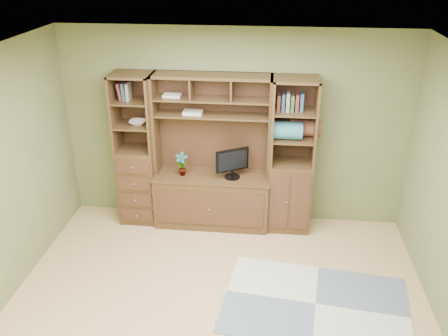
# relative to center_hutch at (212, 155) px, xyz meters

# --- Properties ---
(room) EXTENTS (4.60, 4.10, 2.64)m
(room) POSITION_rel_center_hutch_xyz_m (0.27, -1.73, 0.28)
(room) COLOR tan
(room) RESTS_ON ground
(center_hutch) EXTENTS (1.54, 0.53, 2.05)m
(center_hutch) POSITION_rel_center_hutch_xyz_m (0.00, 0.00, 0.00)
(center_hutch) COLOR #442D18
(center_hutch) RESTS_ON ground
(left_tower) EXTENTS (0.50, 0.45, 2.05)m
(left_tower) POSITION_rel_center_hutch_xyz_m (-1.00, 0.04, 0.00)
(left_tower) COLOR #442D18
(left_tower) RESTS_ON ground
(right_tower) EXTENTS (0.55, 0.45, 2.05)m
(right_tower) POSITION_rel_center_hutch_xyz_m (1.02, 0.04, 0.00)
(right_tower) COLOR #442D18
(right_tower) RESTS_ON ground
(rug) EXTENTS (2.08, 1.51, 0.01)m
(rug) POSITION_rel_center_hutch_xyz_m (1.30, -1.51, -1.02)
(rug) COLOR #989D9E
(rug) RESTS_ON ground
(monitor) EXTENTS (0.49, 0.40, 0.55)m
(monitor) POSITION_rel_center_hutch_xyz_m (0.27, -0.03, -0.02)
(monitor) COLOR black
(monitor) RESTS_ON center_hutch
(orchid) EXTENTS (0.17, 0.11, 0.32)m
(orchid) POSITION_rel_center_hutch_xyz_m (-0.39, -0.03, -0.14)
(orchid) COLOR #B95A3E
(orchid) RESTS_ON center_hutch
(magazines) EXTENTS (0.24, 0.18, 0.04)m
(magazines) POSITION_rel_center_hutch_xyz_m (-0.24, 0.09, 0.53)
(magazines) COLOR beige
(magazines) RESTS_ON center_hutch
(bowl) EXTENTS (0.21, 0.21, 0.05)m
(bowl) POSITION_rel_center_hutch_xyz_m (-0.95, 0.04, 0.39)
(bowl) COLOR white
(bowl) RESTS_ON left_tower
(blanket_teal) EXTENTS (0.39, 0.22, 0.22)m
(blanket_teal) POSITION_rel_center_hutch_xyz_m (0.94, -0.01, 0.38)
(blanket_teal) COLOR #2F6E7C
(blanket_teal) RESTS_ON right_tower
(blanket_red) EXTENTS (0.39, 0.22, 0.22)m
(blanket_red) POSITION_rel_center_hutch_xyz_m (1.17, 0.12, 0.37)
(blanket_red) COLOR brown
(blanket_red) RESTS_ON right_tower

